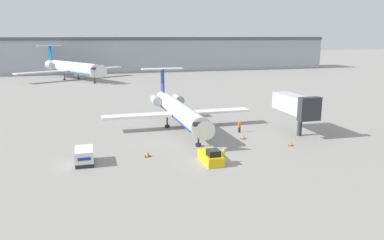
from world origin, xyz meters
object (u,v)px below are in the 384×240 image
(luggage_cart, at_px, (84,156))
(traffic_cone_left, at_px, (148,154))
(worker_by_wing, at_px, (239,127))
(traffic_cone_mid, at_px, (291,144))
(airplane_parked_far_left, at_px, (73,68))
(airplane_main, at_px, (178,110))
(traffic_cone_right, at_px, (243,137))
(jet_bridge, at_px, (295,105))
(pushback_tug, at_px, (211,157))
(worker_near_tug, at_px, (223,156))

(luggage_cart, xyz_separation_m, traffic_cone_left, (7.57, 0.55, -0.59))
(traffic_cone_left, bearing_deg, worker_by_wing, 26.98)
(traffic_cone_mid, xyz_separation_m, airplane_parked_far_left, (-30.83, 90.23, 3.79))
(airplane_main, bearing_deg, traffic_cone_left, -117.95)
(traffic_cone_right, height_order, jet_bridge, jet_bridge)
(jet_bridge, bearing_deg, airplane_parked_far_left, 112.46)
(luggage_cart, bearing_deg, pushback_tug, -14.54)
(pushback_tug, bearing_deg, traffic_cone_right, 47.38)
(traffic_cone_mid, relative_size, jet_bridge, 0.06)
(worker_near_tug, relative_size, traffic_cone_left, 2.34)
(luggage_cart, height_order, traffic_cone_left, luggage_cart)
(pushback_tug, relative_size, traffic_cone_mid, 7.38)
(traffic_cone_left, bearing_deg, worker_near_tug, -29.89)
(worker_near_tug, bearing_deg, airplane_parked_far_left, 101.66)
(worker_by_wing, height_order, traffic_cone_left, worker_by_wing)
(traffic_cone_mid, distance_m, airplane_parked_far_left, 95.42)
(worker_near_tug, relative_size, worker_by_wing, 0.97)
(airplane_main, xyz_separation_m, luggage_cart, (-14.81, -14.19, -2.09))
(luggage_cart, height_order, worker_by_wing, luggage_cart)
(traffic_cone_right, bearing_deg, traffic_cone_left, -163.75)
(pushback_tug, distance_m, jet_bridge, 19.69)
(traffic_cone_mid, bearing_deg, airplane_main, 130.89)
(traffic_cone_right, relative_size, airplane_parked_far_left, 0.02)
(pushback_tug, bearing_deg, traffic_cone_mid, 15.71)
(pushback_tug, distance_m, traffic_cone_mid, 13.30)
(airplane_main, height_order, airplane_parked_far_left, airplane_parked_far_left)
(pushback_tug, distance_m, traffic_cone_left, 8.10)
(traffic_cone_mid, bearing_deg, traffic_cone_right, 134.36)
(pushback_tug, height_order, traffic_cone_left, pushback_tug)
(luggage_cart, bearing_deg, jet_bridge, 10.64)
(worker_near_tug, bearing_deg, jet_bridge, 33.24)
(worker_near_tug, bearing_deg, airplane_main, 93.22)
(airplane_main, height_order, luggage_cart, airplane_main)
(traffic_cone_left, relative_size, jet_bridge, 0.08)
(traffic_cone_mid, bearing_deg, traffic_cone_left, 177.98)
(airplane_main, height_order, traffic_cone_right, airplane_main)
(airplane_parked_far_left, bearing_deg, worker_near_tug, -78.34)
(traffic_cone_mid, bearing_deg, pushback_tug, -164.29)
(traffic_cone_left, xyz_separation_m, traffic_cone_right, (14.77, 4.30, -0.03))
(traffic_cone_right, xyz_separation_m, traffic_cone_mid, (4.89, -5.00, -0.00))
(pushback_tug, bearing_deg, jet_bridge, 29.79)
(airplane_parked_far_left, bearing_deg, pushback_tug, -79.12)
(worker_near_tug, relative_size, jet_bridge, 0.18)
(worker_by_wing, bearing_deg, pushback_tug, -125.67)
(luggage_cart, distance_m, airplane_parked_far_left, 90.21)
(worker_by_wing, distance_m, jet_bridge, 9.12)
(worker_near_tug, height_order, traffic_cone_mid, worker_near_tug)
(traffic_cone_mid, distance_m, jet_bridge, 8.32)
(traffic_cone_left, bearing_deg, traffic_cone_mid, -2.02)
(traffic_cone_right, bearing_deg, worker_near_tug, -125.63)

